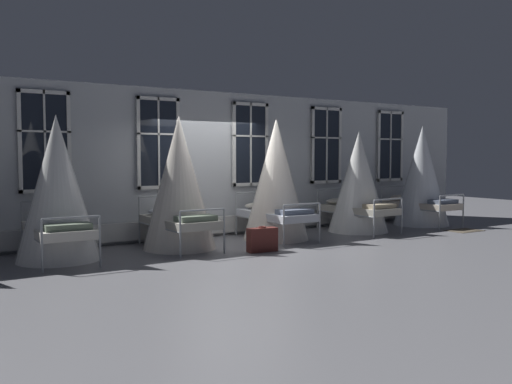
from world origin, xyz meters
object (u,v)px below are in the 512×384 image
(cot_third, at_px, (179,185))
(suitcase_dark, at_px, (262,240))
(cot_second, at_px, (57,191))
(cot_fourth, at_px, (276,181))
(cot_fifth, at_px, (358,183))
(cot_sixth, at_px, (422,177))

(cot_third, bearing_deg, suitcase_dark, -136.13)
(cot_second, bearing_deg, suitcase_dark, -107.75)
(cot_fourth, relative_size, cot_fifth, 1.09)
(cot_third, relative_size, cot_fourth, 0.99)
(cot_fifth, bearing_deg, cot_second, 88.48)
(cot_second, distance_m, cot_fourth, 4.43)
(cot_sixth, bearing_deg, cot_fifth, 90.94)
(cot_fifth, bearing_deg, cot_third, 88.44)
(cot_second, xyz_separation_m, cot_sixth, (8.93, -0.02, 0.04))
(cot_second, relative_size, cot_sixth, 0.97)
(cot_third, height_order, suitcase_dark, cot_third)
(cot_fourth, distance_m, cot_fifth, 2.31)
(cot_second, distance_m, suitcase_dark, 3.66)
(cot_fourth, relative_size, suitcase_dark, 4.41)
(cot_second, relative_size, cot_fourth, 0.96)
(cot_fifth, height_order, suitcase_dark, cot_fifth)
(cot_third, height_order, cot_sixth, cot_sixth)
(cot_second, height_order, cot_sixth, cot_sixth)
(cot_third, relative_size, cot_fifth, 1.08)
(cot_sixth, bearing_deg, suitcase_dark, 101.40)
(cot_fifth, xyz_separation_m, cot_sixth, (2.20, 0.04, 0.09))
(cot_second, distance_m, cot_fifth, 6.73)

